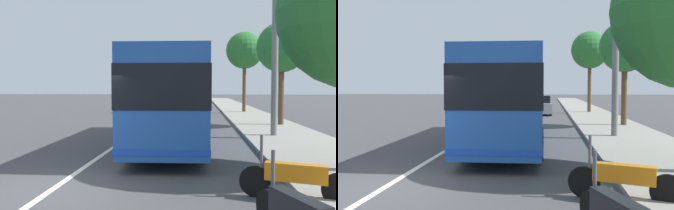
# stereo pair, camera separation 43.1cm
# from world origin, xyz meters

# --- Properties ---
(ground_plane) EXTENTS (220.00, 220.00, 0.00)m
(ground_plane) POSITION_xyz_m (0.00, 0.00, 0.00)
(ground_plane) COLOR #424244
(sidewalk_curb) EXTENTS (110.00, 3.60, 0.14)m
(sidewalk_curb) POSITION_xyz_m (10.00, -6.92, 0.07)
(sidewalk_curb) COLOR gray
(sidewalk_curb) RESTS_ON ground
(lane_divider_line) EXTENTS (110.00, 0.16, 0.01)m
(lane_divider_line) POSITION_xyz_m (10.00, 0.00, 0.00)
(lane_divider_line) COLOR silver
(lane_divider_line) RESTS_ON ground
(coach_bus) EXTENTS (10.90, 2.81, 3.33)m
(coach_bus) POSITION_xyz_m (6.71, -2.05, 1.88)
(coach_bus) COLOR #1E4C9E
(coach_bus) RESTS_ON ground
(motorcycle_angled) EXTENTS (0.77, 2.08, 1.27)m
(motorcycle_angled) POSITION_xyz_m (-0.35, -5.00, 0.47)
(motorcycle_angled) COLOR black
(motorcycle_angled) RESTS_ON ground
(car_oncoming) EXTENTS (4.45, 2.13, 1.56)m
(car_oncoming) POSITION_xyz_m (22.26, -2.74, 0.74)
(car_oncoming) COLOR gray
(car_oncoming) RESTS_ON ground
(car_behind_bus) EXTENTS (4.26, 2.09, 1.52)m
(car_behind_bus) POSITION_xyz_m (23.79, 2.15, 0.71)
(car_behind_bus) COLOR #2D7238
(car_behind_bus) RESTS_ON ground
(roadside_tree_mid_block) EXTENTS (2.79, 2.79, 5.84)m
(roadside_tree_mid_block) POSITION_xyz_m (13.18, -7.69, 4.40)
(roadside_tree_mid_block) COLOR brown
(roadside_tree_mid_block) RESTS_ON ground
(roadside_tree_far_block) EXTENTS (3.16, 3.16, 6.98)m
(roadside_tree_far_block) POSITION_xyz_m (24.05, -6.97, 5.36)
(roadside_tree_far_block) COLOR brown
(roadside_tree_far_block) RESTS_ON ground
(utility_pole) EXTENTS (0.28, 0.28, 7.34)m
(utility_pole) POSITION_xyz_m (8.50, -6.38, 3.67)
(utility_pole) COLOR slate
(utility_pole) RESTS_ON ground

